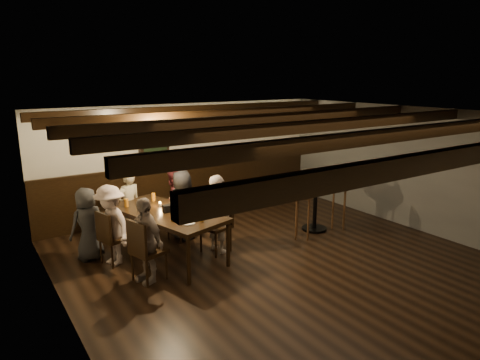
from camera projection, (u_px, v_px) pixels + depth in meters
room at (204, 177)px, 8.20m from camera, size 7.00×7.00×7.00m
dining_table at (166, 215)px, 7.02m from camera, size 1.49×2.32×0.80m
chair_left_near at (114, 247)px, 6.90m from camera, size 0.50×0.50×0.89m
chair_left_far at (148, 262)px, 6.31m from camera, size 0.54×0.54×0.96m
chair_right_near at (182, 224)px, 7.94m from camera, size 0.52×0.52×0.92m
chair_right_far at (217, 235)px, 7.36m from camera, size 0.55×0.55×0.98m
person_bench_left at (88, 224)px, 6.97m from camera, size 0.68×0.53×1.22m
person_bench_centre at (129, 206)px, 7.71m from camera, size 0.56×0.44×1.34m
person_bench_right at (173, 200)px, 8.28m from camera, size 0.70×0.60×1.23m
person_left_near at (111, 225)px, 6.78m from camera, size 0.69×0.95×1.31m
person_left_far at (145, 240)px, 6.21m from camera, size 0.50×0.81×1.29m
person_right_near at (183, 205)px, 7.88m from camera, size 0.56×0.72×1.30m
person_right_far at (217, 213)px, 7.29m from camera, size 0.44×0.56×1.36m
pint_a at (126, 203)px, 7.23m from camera, size 0.07×0.07×0.14m
pint_b at (153, 197)px, 7.59m from camera, size 0.07×0.07×0.14m
pint_c at (147, 210)px, 6.83m from camera, size 0.07×0.07×0.14m
pint_d at (172, 201)px, 7.34m from camera, size 0.07×0.07×0.14m
pint_e at (173, 216)px, 6.54m from camera, size 0.07×0.07×0.14m
pint_f at (198, 211)px, 6.78m from camera, size 0.07×0.07×0.14m
pint_g at (202, 217)px, 6.51m from camera, size 0.07×0.07×0.14m
plate_near at (187, 223)px, 6.44m from camera, size 0.24×0.24×0.01m
plate_far at (186, 212)px, 6.94m from camera, size 0.24×0.24×0.01m
condiment_caddy at (168, 209)px, 6.96m from camera, size 0.15×0.10×0.12m
candle at (160, 205)px, 7.28m from camera, size 0.05×0.05×0.05m
high_top_table at (316, 192)px, 8.29m from camera, size 0.66×0.66×1.18m
bar_stool_left at (303, 215)px, 7.93m from camera, size 0.38×0.38×1.19m
bar_stool_right at (339, 206)px, 8.51m from camera, size 0.38×0.39×1.19m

